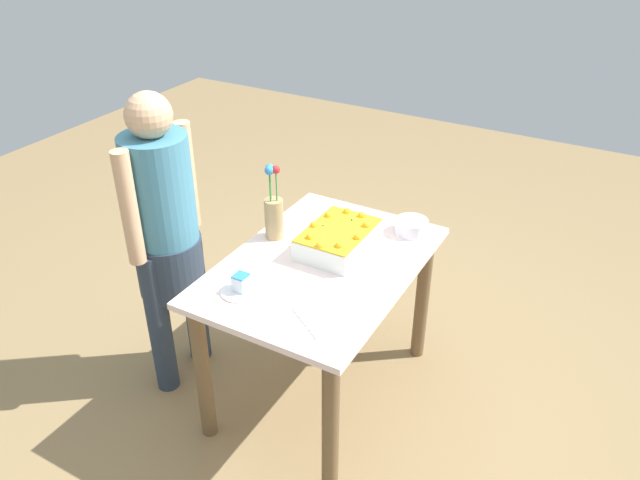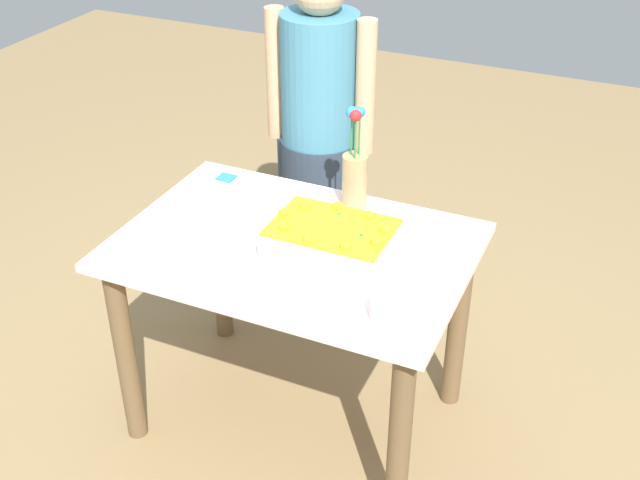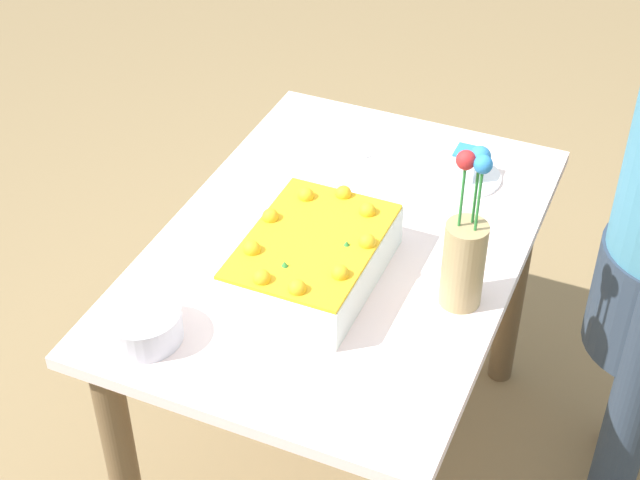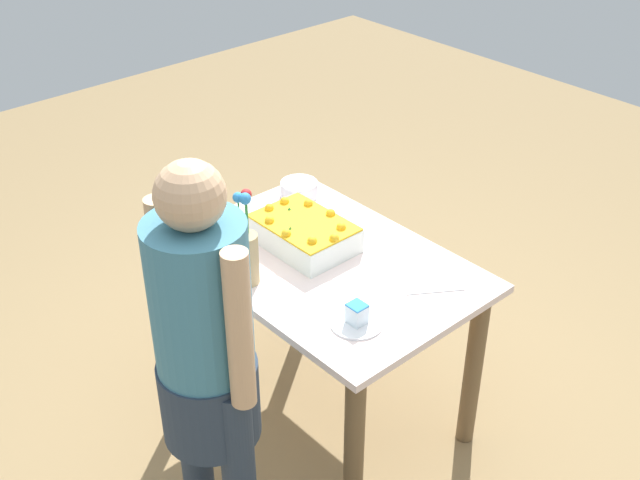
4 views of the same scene
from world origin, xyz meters
name	(u,v)px [view 4 (image 4 of 4)]	position (x,y,z in m)	size (l,w,h in m)	color
ground_plane	(325,409)	(0.00, 0.00, 0.00)	(8.00, 8.00, 0.00)	olive
dining_table	(326,292)	(0.00, 0.00, 0.61)	(1.14, 0.79, 0.76)	#F6DBD4
sheet_cake	(304,233)	(-0.14, 0.01, 0.82)	(0.38, 0.27, 0.13)	white
serving_plate_with_slice	(357,318)	(0.35, -0.18, 0.79)	(0.18, 0.18, 0.08)	white
cake_knife	(435,291)	(0.40, 0.16, 0.76)	(0.22, 0.02, 0.00)	silver
flower_vase	(246,252)	(-0.09, -0.30, 0.89)	(0.09, 0.09, 0.37)	tan
fruit_bowl	(299,189)	(-0.44, 0.25, 0.80)	(0.16, 0.16, 0.07)	silver
person_standing	(205,351)	(0.22, -0.69, 0.85)	(0.45, 0.31, 1.49)	#2A3748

